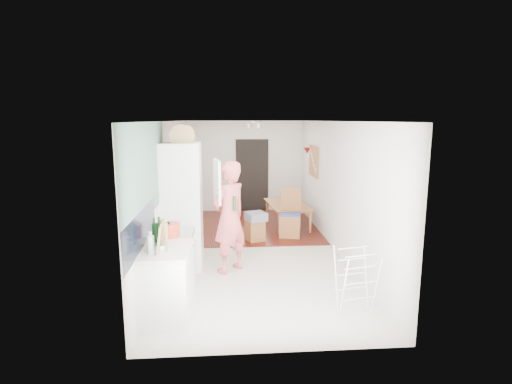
{
  "coord_description": "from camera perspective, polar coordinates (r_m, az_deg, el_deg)",
  "views": [
    {
      "loc": [
        -0.5,
        -7.48,
        2.53
      ],
      "look_at": [
        0.07,
        0.2,
        1.13
      ],
      "focal_mm": 28.0,
      "sensor_mm": 36.0,
      "label": 1
    }
  ],
  "objects": [
    {
      "name": "person",
      "position": [
        6.6,
        -3.85,
        -2.18
      ],
      "size": [
        0.95,
        0.94,
        2.21
      ],
      "primitive_type": "imported",
      "rotation": [
        0.0,
        0.0,
        3.9
      ],
      "color": "#D65B57",
      "rests_on": "floor"
    },
    {
      "name": "doorway_recess",
      "position": [
        11.08,
        -0.56,
        2.38
      ],
      "size": [
        0.9,
        0.04,
        2.0
      ],
      "primitive_type": "cube",
      "color": "black",
      "rests_on": "room_shell"
    },
    {
      "name": "pinboard_frame",
      "position": [
        9.65,
        8.18,
        4.38
      ],
      "size": [
        0.0,
        0.94,
        0.74
      ],
      "primitive_type": "cube",
      "color": "brown",
      "rests_on": "room_shell"
    },
    {
      "name": "fridge_interior",
      "position": [
        6.78,
        -8.07,
        1.9
      ],
      "size": [
        0.02,
        0.52,
        0.66
      ],
      "primitive_type": "cube",
      "color": "white",
      "rests_on": "room_shell"
    },
    {
      "name": "pepper_mill_front",
      "position": [
        5.56,
        -12.82,
        -5.51
      ],
      "size": [
        0.08,
        0.08,
        0.24
      ],
      "primitive_type": "cylinder",
      "rotation": [
        0.0,
        0.0,
        -0.26
      ],
      "color": "tan",
      "rests_on": "worktop"
    },
    {
      "name": "wall_sconce",
      "position": [
        10.26,
        7.3,
        5.87
      ],
      "size": [
        0.18,
        0.18,
        0.16
      ],
      "primitive_type": "cone",
      "color": "maroon",
      "rests_on": "room_shell"
    },
    {
      "name": "red_casserole",
      "position": [
        5.73,
        -12.36,
        -5.31
      ],
      "size": [
        0.35,
        0.35,
        0.18
      ],
      "primitive_type": "cylinder",
      "rotation": [
        0.0,
        0.0,
        0.12
      ],
      "color": "red",
      "rests_on": "cooker_top"
    },
    {
      "name": "dining_table",
      "position": [
        9.64,
        4.66,
        -3.51
      ],
      "size": [
        0.85,
        1.38,
        0.46
      ],
      "primitive_type": "imported",
      "rotation": [
        0.0,
        0.0,
        1.66
      ],
      "color": "brown",
      "rests_on": "floor"
    },
    {
      "name": "bread_bin",
      "position": [
        6.84,
        -10.43,
        7.87
      ],
      "size": [
        0.43,
        0.41,
        0.22
      ],
      "primitive_type": null,
      "rotation": [
        0.0,
        0.0,
        -0.05
      ],
      "color": "tan",
      "rests_on": "fridge_housing"
    },
    {
      "name": "tile_splashback",
      "position": [
        5.23,
        -16.11,
        -5.41
      ],
      "size": [
        0.02,
        1.9,
        0.5
      ],
      "primitive_type": "cube",
      "color": "black",
      "rests_on": "room_shell"
    },
    {
      "name": "held_bottle",
      "position": [
        6.46,
        -3.06,
        -1.66
      ],
      "size": [
        0.05,
        0.05,
        0.24
      ],
      "primitive_type": "cylinder",
      "color": "#17441A",
      "rests_on": "person"
    },
    {
      "name": "stool",
      "position": [
        8.45,
        -0.17,
        -5.54
      ],
      "size": [
        0.44,
        0.44,
        0.44
      ],
      "primitive_type": null,
      "rotation": [
        0.0,
        0.0,
        0.37
      ],
      "color": "brown",
      "rests_on": "floor"
    },
    {
      "name": "base_cabinet",
      "position": [
        5.41,
        -12.69,
        -12.78
      ],
      "size": [
        0.6,
        0.9,
        0.86
      ],
      "primitive_type": "cube",
      "color": "white",
      "rests_on": "room_shell"
    },
    {
      "name": "chopping_boards",
      "position": [
        5.08,
        -13.45,
        -6.3
      ],
      "size": [
        0.07,
        0.27,
        0.37
      ],
      "primitive_type": null,
      "rotation": [
        0.0,
        0.0,
        -0.14
      ],
      "color": "tan",
      "rests_on": "worktop"
    },
    {
      "name": "wood_floor_overlay",
      "position": [
        9.67,
        -1.12,
        -4.81
      ],
      "size": [
        3.2,
        3.3,
        0.01
      ],
      "primitive_type": "cube",
      "color": "#5A1B12",
      "rests_on": "room_shell"
    },
    {
      "name": "worktop",
      "position": [
        5.25,
        -12.89,
        -8.15
      ],
      "size": [
        0.62,
        0.92,
        0.06
      ],
      "primitive_type": "cube",
      "color": "beige",
      "rests_on": "room_shell"
    },
    {
      "name": "drying_rack",
      "position": [
        5.54,
        14.01,
        -12.29
      ],
      "size": [
        0.51,
        0.48,
        0.86
      ],
      "primitive_type": null,
      "rotation": [
        0.0,
        0.0,
        0.21
      ],
      "color": "white",
      "rests_on": "floor"
    },
    {
      "name": "pinboard",
      "position": [
        9.65,
        8.27,
        4.38
      ],
      "size": [
        0.03,
        0.9,
        0.7
      ],
      "primitive_type": "cube",
      "color": "tan",
      "rests_on": "room_shell"
    },
    {
      "name": "sage_wall_panel",
      "position": [
        5.62,
        -15.38,
        3.0
      ],
      "size": [
        0.02,
        3.0,
        1.3
      ],
      "primitive_type": "cube",
      "color": "slate",
      "rests_on": "room_shell"
    },
    {
      "name": "cooker_top",
      "position": [
        5.96,
        -11.83,
        -5.79
      ],
      "size": [
        0.6,
        0.6,
        0.04
      ],
      "primitive_type": "cube",
      "color": "#B1B1B4",
      "rests_on": "room_shell"
    },
    {
      "name": "dining_chair",
      "position": [
        8.71,
        4.91,
        -3.04
      ],
      "size": [
        0.53,
        0.53,
        1.05
      ],
      "primitive_type": null,
      "rotation": [
        0.0,
        0.0,
        -0.22
      ],
      "color": "brown",
      "rests_on": "floor"
    },
    {
      "name": "room_shell",
      "position": [
        7.6,
        -0.39,
        0.62
      ],
      "size": [
        3.2,
        7.0,
        2.5
      ],
      "primitive_type": null,
      "color": "beige",
      "rests_on": "ground"
    },
    {
      "name": "grey_drape",
      "position": [
        8.36,
        -0.02,
        -3.52
      ],
      "size": [
        0.5,
        0.5,
        0.17
      ],
      "primitive_type": "cube",
      "rotation": [
        0.0,
        0.0,
        0.39
      ],
      "color": "gray",
      "rests_on": "stool"
    },
    {
      "name": "range_cooker",
      "position": [
        6.1,
        -11.67,
        -9.94
      ],
      "size": [
        0.6,
        0.6,
        0.88
      ],
      "primitive_type": "cube",
      "color": "white",
      "rests_on": "room_shell"
    },
    {
      "name": "bottle_b",
      "position": [
        5.4,
        -14.27,
        -5.81
      ],
      "size": [
        0.07,
        0.07,
        0.28
      ],
      "primitive_type": "cylinder",
      "rotation": [
        0.0,
        0.0,
        0.17
      ],
      "color": "#17441A",
      "rests_on": "worktop"
    },
    {
      "name": "bottle_a",
      "position": [
        5.32,
        -13.61,
        -5.88
      ],
      "size": [
        0.08,
        0.08,
        0.31
      ],
      "primitive_type": "cylinder",
      "rotation": [
        0.0,
        0.0,
        0.08
      ],
      "color": "#17441A",
      "rests_on": "worktop"
    },
    {
      "name": "floor",
      "position": [
        7.91,
        -0.38,
        -8.34
      ],
      "size": [
        3.2,
        7.0,
        0.01
      ],
      "primitive_type": "cube",
      "color": "beige",
      "rests_on": "ground"
    },
    {
      "name": "bottle_c",
      "position": [
        5.05,
        -14.8,
        -7.31
      ],
      "size": [
        0.11,
        0.11,
        0.22
      ],
      "primitive_type": "cylinder",
      "rotation": [
        0.0,
        0.0,
        -0.3
      ],
      "color": "silver",
      "rests_on": "worktop"
    },
    {
      "name": "fridge_housing",
      "position": [
        6.9,
        -10.54,
        -2.05
      ],
      "size": [
        0.66,
        0.66,
        2.15
      ],
      "primitive_type": "cube",
      "color": "white",
      "rests_on": "room_shell"
    },
    {
      "name": "steel_pan",
      "position": [
        5.11,
        -13.57,
        -7.77
      ],
      "size": [
        0.24,
        0.24,
        0.1
      ],
      "primitive_type": "cylinder",
      "rotation": [
        0.0,
        0.0,
        -0.28
      ],
      "color": "#B1B1B4",
      "rests_on": "worktop"
    },
    {
      "name": "pepper_mill_back",
      "position": [
        5.73,
        -13.21,
        -5.27
      ],
      "size": [
        0.06,
        0.06,
        0.19
      ],
      "primitive_type": "cylinder",
      "rotation": [
        0.0,
        0.0,
        0.2
      ],
      "color": "tan",
      "rests_on": "worktop"
    },
    {
      "name": "fridge_door",
      "position": [
        6.47,
        -5.59,
        1.55
      ],
      "size": [
        0.14,
        0.56,
        0.7
      ],
      "primitive_type": "cube",
      "rotation": [
        0.0,
        0.0,
        -1.4
      ],
      "color": "white",
      "rests_on": "room_shell"
    }
  ]
}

